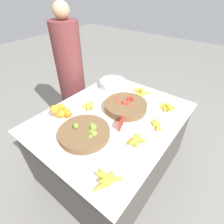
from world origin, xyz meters
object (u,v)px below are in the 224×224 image
at_px(tomato_basket, 126,106).
at_px(metal_bowl, 113,83).
at_px(lime_bowl, 85,133).
at_px(vendor_person, 71,78).
at_px(price_sign, 121,123).

relative_size(tomato_basket, metal_bowl, 1.35).
relative_size(lime_bowl, vendor_person, 0.26).
height_order(lime_bowl, vendor_person, vendor_person).
bearing_deg(vendor_person, price_sign, -109.11).
bearing_deg(lime_bowl, price_sign, -34.50).
height_order(tomato_basket, metal_bowl, tomato_basket).
xyz_separation_m(metal_bowl, price_sign, (-0.54, -0.51, 0.01)).
relative_size(tomato_basket, vendor_person, 0.26).
relative_size(tomato_basket, price_sign, 3.77).
height_order(metal_bowl, vendor_person, vendor_person).
bearing_deg(tomato_basket, lime_bowl, 174.38).
height_order(tomato_basket, vendor_person, vendor_person).
bearing_deg(price_sign, tomato_basket, 10.02).
height_order(price_sign, vendor_person, vendor_person).
bearing_deg(tomato_basket, vendor_person, 83.16).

